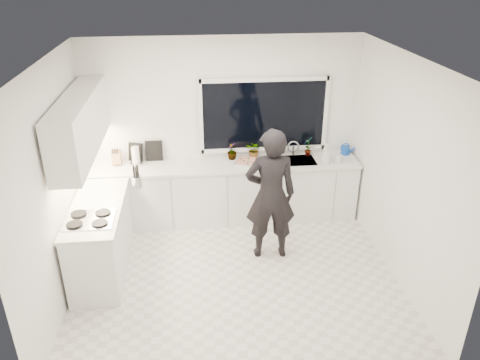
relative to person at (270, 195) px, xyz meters
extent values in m
cube|color=beige|center=(-0.50, -0.43, -0.91)|extent=(4.00, 3.50, 0.02)
cube|color=white|center=(-0.50, 1.33, 0.45)|extent=(4.00, 0.02, 2.70)
cube|color=white|center=(-2.51, -0.43, 0.45)|extent=(0.02, 3.50, 2.70)
cube|color=white|center=(1.51, -0.43, 0.45)|extent=(0.02, 3.50, 2.70)
cube|color=white|center=(-0.50, -0.43, 1.81)|extent=(4.00, 3.50, 0.02)
cube|color=black|center=(0.10, 1.29, 0.65)|extent=(1.80, 0.02, 1.00)
cube|color=white|center=(-0.50, 1.02, -0.46)|extent=(3.92, 0.58, 0.88)
cube|color=white|center=(-2.17, -0.08, -0.46)|extent=(0.58, 1.60, 0.88)
cube|color=silver|center=(-0.50, 1.01, 0.00)|extent=(3.94, 0.62, 0.04)
cube|color=silver|center=(-2.17, -0.08, 0.00)|extent=(0.62, 1.60, 0.04)
cube|color=white|center=(-2.29, 0.27, 0.95)|extent=(0.34, 2.10, 0.70)
cube|color=silver|center=(0.55, 1.02, -0.03)|extent=(0.58, 0.42, 0.14)
cylinder|color=silver|center=(0.55, 1.22, 0.13)|extent=(0.03, 0.03, 0.22)
cube|color=black|center=(-2.19, -0.43, 0.03)|extent=(0.56, 0.48, 0.03)
imported|color=black|center=(0.00, 0.00, 0.00)|extent=(0.67, 0.45, 1.80)
cube|color=silver|center=(-0.12, 0.99, 0.03)|extent=(0.53, 0.47, 0.03)
cube|color=#D5471C|center=(-0.12, 0.99, 0.05)|extent=(0.48, 0.42, 0.01)
cylinder|color=#1246AE|center=(1.35, 1.18, 0.08)|extent=(0.14, 0.14, 0.13)
cylinder|color=white|center=(-1.79, 1.12, 0.15)|extent=(0.13, 0.13, 0.26)
cube|color=#9C7848|center=(-2.07, 1.16, 0.13)|extent=(0.13, 0.10, 0.22)
cylinder|color=#B5B4B9|center=(-1.71, 0.37, 0.10)|extent=(0.14, 0.14, 0.16)
cube|color=black|center=(-1.80, 1.26, 0.16)|extent=(0.21, 0.10, 0.28)
cube|color=black|center=(-1.53, 1.26, 0.17)|extent=(0.25, 0.02, 0.30)
imported|color=#26662D|center=(-0.39, 1.18, 0.15)|extent=(0.18, 0.18, 0.26)
imported|color=#26662D|center=(-0.05, 1.18, 0.15)|extent=(0.31, 0.30, 0.26)
imported|color=#26662D|center=(0.29, 1.18, 0.18)|extent=(0.21, 0.19, 0.32)
imported|color=#26662D|center=(0.77, 1.18, 0.18)|extent=(0.19, 0.20, 0.31)
imported|color=#D8BF66|center=(0.96, 0.87, 0.17)|extent=(0.16, 0.16, 0.30)
imported|color=#D8BF66|center=(1.16, 0.87, 0.11)|extent=(0.11, 0.11, 0.18)
camera|label=1|loc=(-0.96, -5.24, 2.78)|focal=35.00mm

